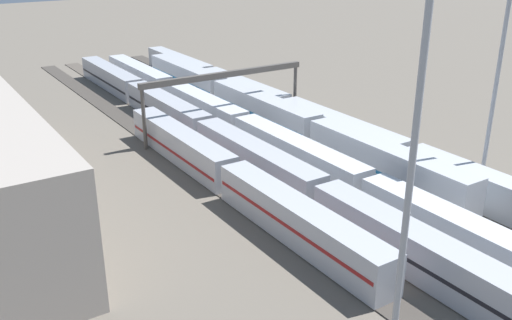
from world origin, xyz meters
The scene contains 14 objects.
ground_plane centered at (0.00, 0.00, 0.00)m, with size 400.00×400.00×0.00m, color #60594F.
track_bed_0 centered at (0.00, -10.00, 0.06)m, with size 140.00×2.80×0.12m, color #3D3833.
track_bed_1 centered at (0.00, -5.00, 0.06)m, with size 140.00×2.80×0.12m, color #3D3833.
track_bed_2 centered at (0.00, 0.00, 0.06)m, with size 140.00×2.80×0.12m, color #3D3833.
track_bed_3 centered at (0.00, 5.00, 0.06)m, with size 140.00×2.80×0.12m, color #4C443D.
track_bed_4 centered at (0.00, 10.00, 0.06)m, with size 140.00×2.80×0.12m, color #3D3833.
train_on_track_2 centered at (-3.36, 0.00, 2.08)m, with size 114.80×3.00×4.40m.
train_on_track_0 centered at (-0.82, -10.00, 2.02)m, with size 119.80×3.00×3.80m.
train_on_track_3 centered at (-3.54, 5.00, 2.00)m, with size 119.80×3.06×3.80m.
train_on_track_4 centered at (-6.35, 10.00, 2.01)m, with size 47.20×3.06×3.80m.
train_on_track_1 centered at (9.90, -5.00, 2.62)m, with size 71.40×3.06×5.00m.
light_mast_0 centered at (-20.84, -12.79, 15.80)m, with size 2.80×0.70×24.42m.
light_mast_1 centered at (-33.96, 13.77, 20.15)m, with size 2.80×0.70×32.42m.
signal_gantry centered at (11.92, 0.00, 7.42)m, with size 0.70×25.00×8.80m.
Camera 1 is at (-54.99, 38.30, 26.33)m, focal length 40.16 mm.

